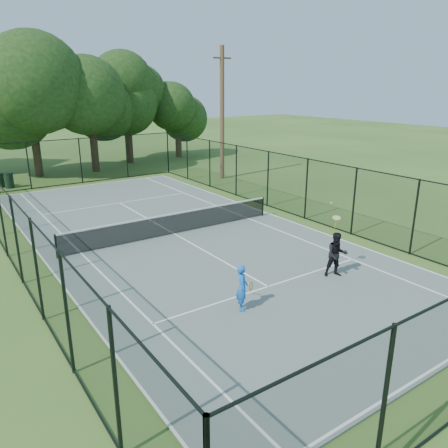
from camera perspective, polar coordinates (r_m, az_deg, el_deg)
ground at (r=19.36m, az=-6.49°, el=-1.46°), size 120.00×120.00×0.00m
tennis_court at (r=19.35m, az=-6.49°, el=-1.37°), size 11.00×24.00×0.06m
tennis_net at (r=19.17m, az=-6.55°, el=0.18°), size 10.08×0.08×0.95m
fence at (r=18.92m, az=-6.64°, el=2.84°), size 13.10×26.10×3.00m
tree_near_left at (r=34.04m, az=-24.06°, el=14.92°), size 6.90×6.90×8.99m
tree_near_mid at (r=34.55m, az=-17.06°, el=14.64°), size 6.10×6.10×7.98m
tree_near_right at (r=37.84m, az=-12.63°, el=15.74°), size 6.03×6.03×8.32m
tree_far_right at (r=40.45m, az=-6.07°, el=13.86°), size 4.48×4.48×5.93m
trash_bin_left at (r=31.73m, az=-27.27°, el=5.13°), size 0.58×0.58×0.93m
trash_bin_right at (r=31.21m, az=-26.27°, el=5.14°), size 0.58×0.58×1.00m
utility_pole at (r=30.55m, az=-0.25°, el=14.22°), size 1.40×0.30×8.79m
player_blue at (r=12.71m, az=2.38°, el=-8.27°), size 0.86×0.61×1.39m
player_black at (r=15.29m, az=14.50°, el=-3.88°), size 0.94×1.11×2.45m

